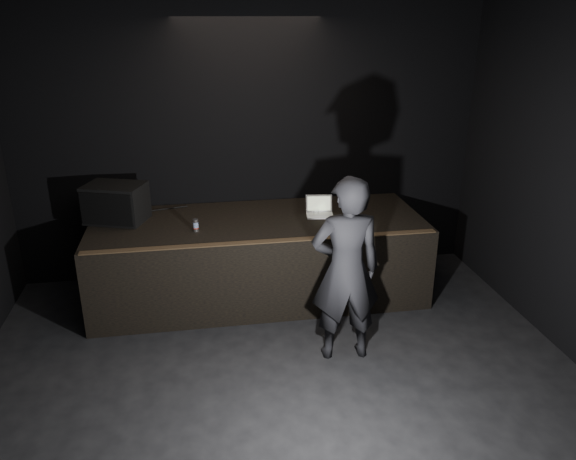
# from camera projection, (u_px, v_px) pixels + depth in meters

# --- Properties ---
(ground) EXTENTS (7.00, 7.00, 0.00)m
(ground) POSITION_uv_depth(u_px,v_px,m) (299.00, 445.00, 4.65)
(ground) COLOR black
(ground) RESTS_ON ground
(room_walls) EXTENTS (6.10, 7.10, 3.52)m
(room_walls) POSITION_uv_depth(u_px,v_px,m) (301.00, 216.00, 3.91)
(room_walls) COLOR black
(room_walls) RESTS_ON ground
(stage_riser) EXTENTS (4.00, 1.50, 1.00)m
(stage_riser) POSITION_uv_depth(u_px,v_px,m) (259.00, 257.00, 6.97)
(stage_riser) COLOR black
(stage_riser) RESTS_ON ground
(riser_lip) EXTENTS (3.92, 0.10, 0.01)m
(riser_lip) POSITION_uv_depth(u_px,v_px,m) (265.00, 241.00, 6.14)
(riser_lip) COLOR brown
(riser_lip) RESTS_ON stage_riser
(stage_monitor) EXTENTS (0.80, 0.69, 0.45)m
(stage_monitor) POSITION_uv_depth(u_px,v_px,m) (115.00, 203.00, 6.68)
(stage_monitor) COLOR black
(stage_monitor) RESTS_ON stage_riser
(cable) EXTENTS (0.81, 0.20, 0.02)m
(cable) POSITION_uv_depth(u_px,v_px,m) (155.00, 210.00, 7.09)
(cable) COLOR black
(cable) RESTS_ON stage_riser
(laptop) EXTENTS (0.36, 0.33, 0.22)m
(laptop) POSITION_uv_depth(u_px,v_px,m) (319.00, 210.00, 6.95)
(laptop) COLOR silver
(laptop) RESTS_ON stage_riser
(beer_can) EXTENTS (0.06, 0.06, 0.15)m
(beer_can) POSITION_uv_depth(u_px,v_px,m) (196.00, 225.00, 6.41)
(beer_can) COLOR silver
(beer_can) RESTS_ON stage_riser
(plastic_cup) EXTENTS (0.07, 0.07, 0.09)m
(plastic_cup) POSITION_uv_depth(u_px,v_px,m) (316.00, 213.00, 6.89)
(plastic_cup) COLOR white
(plastic_cup) RESTS_ON stage_riser
(wii_remote) EXTENTS (0.05, 0.17, 0.03)m
(wii_remote) POSITION_uv_depth(u_px,v_px,m) (345.00, 231.00, 6.39)
(wii_remote) COLOR silver
(wii_remote) RESTS_ON stage_riser
(person) EXTENTS (0.72, 0.48, 1.94)m
(person) POSITION_uv_depth(u_px,v_px,m) (346.00, 270.00, 5.54)
(person) COLOR black
(person) RESTS_ON ground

